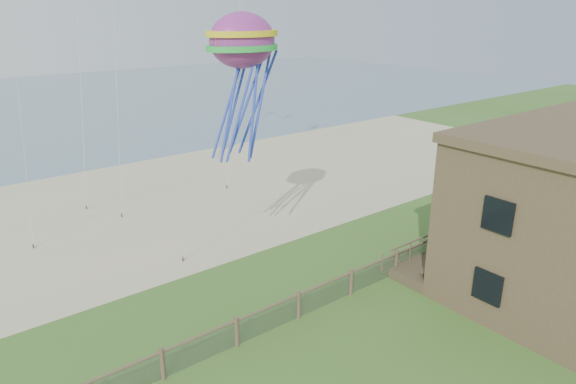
% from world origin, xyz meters
% --- Properties ---
extents(sand_beach, '(72.00, 20.00, 0.02)m').
position_xyz_m(sand_beach, '(0.00, 22.00, 0.00)').
color(sand_beach, '#BAB086').
rests_on(sand_beach, ground).
extents(ocean, '(160.00, 68.00, 0.02)m').
position_xyz_m(ocean, '(0.00, 66.00, 0.00)').
color(ocean, slate).
rests_on(ocean, ground).
extents(chainlink_fence, '(36.20, 0.20, 1.25)m').
position_xyz_m(chainlink_fence, '(0.00, 6.00, 0.55)').
color(chainlink_fence, '#473528').
rests_on(chainlink_fence, ground).
extents(motel_deck, '(15.00, 2.00, 0.50)m').
position_xyz_m(motel_deck, '(13.00, 5.00, 0.25)').
color(motel_deck, brown).
rests_on(motel_deck, ground).
extents(picnic_table, '(2.46, 2.18, 0.86)m').
position_xyz_m(picnic_table, '(7.04, 4.58, 0.43)').
color(picnic_table, brown).
rests_on(picnic_table, ground).
extents(octopus_kite, '(3.61, 2.85, 6.69)m').
position_xyz_m(octopus_kite, '(0.59, 10.51, 9.08)').
color(octopus_kite, '#FF3928').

